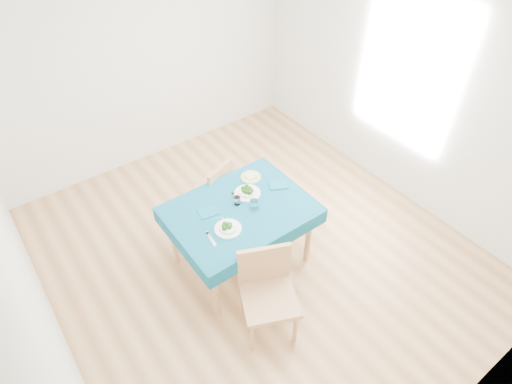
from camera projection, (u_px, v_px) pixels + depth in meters
room_shell at (256, 150)px, 3.72m from camera, size 4.02×4.52×2.73m
table at (241, 236)px, 4.27m from camera, size 1.32×1.00×0.76m
chair_near at (269, 288)px, 3.56m from camera, size 0.63×0.66×1.16m
chair_far at (209, 189)px, 4.65m from camera, size 0.50×0.52×0.94m
bowl_near at (228, 226)px, 3.80m from camera, size 0.25×0.25×0.07m
bowl_far at (247, 191)px, 4.15m from camera, size 0.26×0.26×0.08m
fork_near at (211, 239)px, 3.73m from camera, size 0.05×0.18×0.00m
knife_near at (229, 222)px, 3.88m from camera, size 0.08×0.20×0.00m
fork_far at (236, 198)px, 4.13m from camera, size 0.03×0.16×0.00m
knife_far at (283, 184)px, 4.28m from camera, size 0.02×0.19×0.00m
napkin_near at (209, 212)px, 3.97m from camera, size 0.21×0.16×0.01m
napkin_far at (278, 185)px, 4.26m from camera, size 0.23×0.20×0.01m
tumbler_center at (237, 201)px, 4.04m from camera, size 0.07×0.07×0.08m
tumbler_side at (254, 205)px, 3.98m from camera, size 0.08×0.08×0.10m
side_plate at (251, 177)px, 4.35m from camera, size 0.21×0.21×0.01m
bread_slice at (251, 176)px, 4.34m from camera, size 0.10×0.10×0.01m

